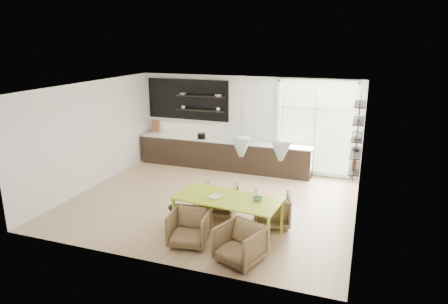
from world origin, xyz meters
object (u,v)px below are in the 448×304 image
Objects in this scene: armchair_front_right at (240,244)px; wire_stool at (176,214)px; armchair_front_left at (190,228)px; armchair_back_right at (272,209)px; armchair_back_left at (219,200)px; dining_table at (228,200)px.

armchair_front_right is 1.95m from wire_stool.
armchair_back_right is at bearing 38.24° from armchair_front_left.
armchair_back_left reaches higher than armchair_front_left.
dining_table is 0.98m from armchair_front_left.
armchair_back_left is at bearing 79.58° from armchair_front_left.
armchair_front_right is (-0.20, -1.70, -0.01)m from armchair_back_right.
armchair_back_right is 1.69× the size of wire_stool.
armchair_front_left is 1.00× the size of armchair_front_right.
dining_table reaches higher than wire_stool.
armchair_back_right is 2.11m from wire_stool.
armchair_front_right is at bearing -54.06° from dining_table.
dining_table reaches higher than armchair_back_left.
armchair_back_right is 1.02× the size of armchair_front_right.
wire_stool is (-0.65, -0.95, -0.06)m from armchair_back_left.
armchair_front_right is (1.09, -1.83, -0.01)m from armchair_back_left.
armchair_front_right reaches higher than wire_stool.
dining_table is at bearing 27.05° from armchair_back_right.
wire_stool is (-1.74, 0.88, -0.05)m from armchair_front_right.
armchair_front_left is (-0.56, -0.70, -0.39)m from dining_table.
armchair_front_left is 1.66× the size of wire_stool.
dining_table is 2.83× the size of armchair_back_right.
dining_table reaches higher than armchair_front_left.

